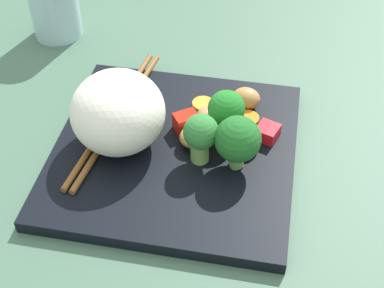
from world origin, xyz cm
name	(u,v)px	position (x,y,z in cm)	size (l,w,h in cm)	color
ground_plane	(175,163)	(0.00, 0.00, -1.00)	(110.00, 110.00, 2.00)	#426752
square_plate	(175,152)	(0.00, 0.00, 0.70)	(24.26, 24.26, 1.40)	black
rice_mound	(117,113)	(-0.22, 5.54, 5.41)	(9.56, 9.34, 8.03)	white
broccoli_floret_0	(226,110)	(2.90, -4.88, 4.47)	(3.81, 3.81, 5.22)	#7CB55C
broccoli_floret_1	(238,140)	(-1.66, -6.39, 4.85)	(4.50, 4.50, 5.95)	#5E924A
broccoli_floret_2	(201,135)	(-1.20, -2.82, 4.60)	(3.47, 3.47, 5.35)	#6FA850
carrot_slice_0	(248,120)	(4.87, -7.07, 1.75)	(2.41, 2.41, 0.71)	orange
carrot_slice_1	(229,145)	(0.80, -5.50, 1.66)	(2.75, 2.75, 0.53)	orange
carrot_slice_2	(203,105)	(6.63, -2.05, 1.71)	(2.39, 2.39, 0.63)	orange
pepper_chunk_0	(186,122)	(2.86, -0.73, 2.37)	(2.41, 1.76, 1.94)	red
pepper_chunk_1	(267,132)	(2.79, -9.22, 2.12)	(2.20, 2.13, 1.44)	red
chicken_piece_0	(225,105)	(6.20, -4.49, 2.29)	(2.68, 2.12, 1.78)	tan
chicken_piece_1	(206,114)	(4.64, -2.61, 2.10)	(2.48, 1.89, 1.41)	tan
chicken_piece_2	(246,98)	(7.37, -6.66, 2.57)	(3.07, 2.52, 2.35)	#BB8548
chicken_piece_3	(197,136)	(0.90, -2.18, 2.45)	(3.74, 3.06, 2.10)	tan
chicken_piece_4	(250,145)	(0.63, -7.57, 2.17)	(2.55, 1.88, 1.55)	tan
chopstick_pair	(116,116)	(3.50, 6.95, 1.71)	(22.49, 5.29, 0.63)	brown
drinking_glass	(53,2)	(20.47, 19.05, 4.69)	(6.28, 6.28, 9.37)	#ACCFDF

